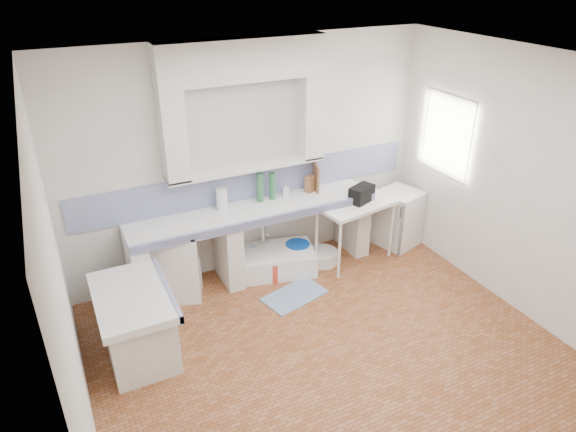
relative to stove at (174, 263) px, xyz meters
name	(u,v)px	position (x,y,z in m)	size (l,w,h in m)	color
floor	(332,355)	(1.10, -1.73, -0.41)	(4.50, 4.50, 0.00)	#935837
ceiling	(346,69)	(1.10, -1.73, 2.39)	(4.50, 4.50, 0.00)	white
wall_back	(251,159)	(1.10, 0.27, 0.99)	(4.50, 4.50, 0.00)	white
wall_front	(522,386)	(1.10, -3.73, 0.99)	(4.50, 4.50, 0.00)	white
wall_left	(63,300)	(-1.15, -1.73, 0.99)	(4.50, 4.50, 0.00)	white
wall_right	(523,187)	(3.35, -1.73, 0.99)	(4.50, 4.50, 0.00)	white
alcove_mass	(243,60)	(1.00, 0.15, 2.17)	(1.90, 0.25, 0.45)	white
window_frame	(458,134)	(3.53, -0.53, 1.19)	(0.35, 0.86, 1.06)	#3A2412
lace_valance	(453,104)	(3.38, -0.53, 1.57)	(0.01, 0.84, 0.24)	white
counter_slab	(254,212)	(1.00, -0.03, 0.45)	(3.00, 0.60, 0.08)	white
counter_lip	(264,221)	(1.00, -0.31, 0.45)	(3.00, 0.04, 0.10)	navy
counter_pier_left	(139,272)	(-0.40, -0.03, 0.00)	(0.20, 0.55, 0.82)	white
counter_pier_mid	(228,251)	(0.65, -0.03, 0.00)	(0.20, 0.55, 0.82)	white
counter_pier_right	(353,221)	(2.40, -0.03, 0.00)	(0.20, 0.55, 0.82)	white
peninsula_top	(132,297)	(-0.60, -0.83, 0.25)	(0.70, 1.10, 0.08)	white
peninsula_base	(137,326)	(-0.60, -0.83, -0.10)	(0.60, 1.00, 0.62)	white
peninsula_lip	(167,288)	(-0.27, -0.83, 0.25)	(0.04, 1.10, 0.10)	navy
backsplash	(252,183)	(1.10, 0.26, 0.69)	(4.27, 0.03, 0.40)	navy
stove	(174,263)	(0.00, 0.00, 0.00)	(0.58, 0.56, 0.82)	white
sink	(270,262)	(1.18, -0.07, -0.28)	(1.09, 0.59, 0.26)	white
side_table	(354,231)	(2.27, -0.28, 0.00)	(0.98, 0.55, 0.04)	white
fridge	(398,218)	(3.03, -0.18, -0.02)	(0.50, 0.50, 0.77)	white
bucket_red	(261,265)	(1.04, -0.08, -0.28)	(0.28, 0.28, 0.26)	#B0190E
bucket_orange	(273,269)	(1.15, -0.22, -0.28)	(0.27, 0.27, 0.25)	red
bucket_blue	(298,254)	(1.56, -0.06, -0.26)	(0.31, 0.31, 0.29)	#0946BC
basin_white	(322,257)	(1.87, -0.17, -0.33)	(0.41, 0.41, 0.16)	white
water_bottle_a	(253,256)	(1.03, 0.12, -0.26)	(0.08, 0.08, 0.30)	silver
water_bottle_b	(266,252)	(1.21, 0.12, -0.25)	(0.09, 0.09, 0.32)	silver
black_bag	(362,194)	(2.34, -0.28, 0.51)	(0.33, 0.19, 0.21)	black
green_bottle_a	(260,187)	(1.15, 0.12, 0.68)	(0.08, 0.08, 0.37)	#2C6C40
green_bottle_b	(272,186)	(1.31, 0.12, 0.66)	(0.07, 0.07, 0.34)	#2C6C40
knife_block	(310,184)	(1.81, 0.11, 0.60)	(0.11, 0.08, 0.21)	#94623B
cutting_board	(316,178)	(1.91, 0.12, 0.66)	(0.02, 0.25, 0.34)	#94623B
paper_towel	(222,199)	(0.66, 0.11, 0.62)	(0.13, 0.13, 0.26)	white
soap_bottle	(286,190)	(1.49, 0.12, 0.58)	(0.08, 0.08, 0.17)	white
rug	(294,295)	(1.21, -0.67, -0.40)	(0.73, 0.42, 0.01)	#285895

